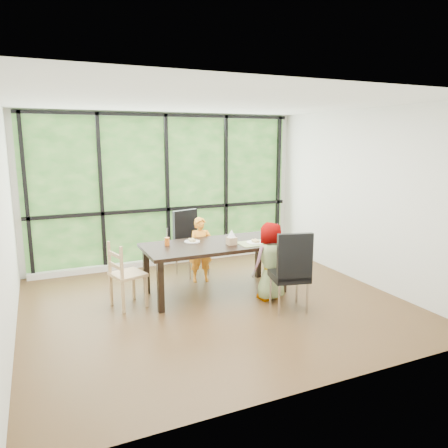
{
  "coord_description": "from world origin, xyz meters",
  "views": [
    {
      "loc": [
        -2.14,
        -5.09,
        2.23
      ],
      "look_at": [
        0.27,
        0.3,
        1.05
      ],
      "focal_mm": 33.85,
      "sensor_mm": 36.0,
      "label": 1
    }
  ],
  "objects_px": {
    "plate_far": "(192,242)",
    "tissue_box": "(232,241)",
    "orange_cup": "(167,241)",
    "dining_table": "(215,268)",
    "chair_end_beech": "(128,274)",
    "child_toddler": "(201,250)",
    "white_mug": "(270,234)",
    "green_cup": "(277,237)",
    "chair_window_leather": "(192,244)",
    "child_older": "(270,261)",
    "plate_near": "(256,243)",
    "chair_interior_leather": "(289,270)"
  },
  "relations": [
    {
      "from": "child_toddler",
      "to": "orange_cup",
      "type": "height_order",
      "value": "child_toddler"
    },
    {
      "from": "plate_far",
      "to": "child_older",
      "type": "bearing_deg",
      "value": -40.87
    },
    {
      "from": "chair_end_beech",
      "to": "dining_table",
      "type": "bearing_deg",
      "value": -106.14
    },
    {
      "from": "dining_table",
      "to": "chair_window_leather",
      "type": "relative_size",
      "value": 1.91
    },
    {
      "from": "chair_window_leather",
      "to": "child_older",
      "type": "height_order",
      "value": "child_older"
    },
    {
      "from": "chair_end_beech",
      "to": "child_older",
      "type": "xyz_separation_m",
      "value": [
        1.88,
        -0.55,
        0.11
      ]
    },
    {
      "from": "chair_interior_leather",
      "to": "white_mug",
      "type": "bearing_deg",
      "value": -92.62
    },
    {
      "from": "green_cup",
      "to": "white_mug",
      "type": "bearing_deg",
      "value": 78.67
    },
    {
      "from": "child_older",
      "to": "chair_interior_leather",
      "type": "bearing_deg",
      "value": 89.22
    },
    {
      "from": "child_toddler",
      "to": "tissue_box",
      "type": "relative_size",
      "value": 8.12
    },
    {
      "from": "dining_table",
      "to": "green_cup",
      "type": "height_order",
      "value": "green_cup"
    },
    {
      "from": "child_older",
      "to": "plate_far",
      "type": "relative_size",
      "value": 4.78
    },
    {
      "from": "child_older",
      "to": "green_cup",
      "type": "height_order",
      "value": "child_older"
    },
    {
      "from": "chair_end_beech",
      "to": "orange_cup",
      "type": "bearing_deg",
      "value": -90.09
    },
    {
      "from": "plate_far",
      "to": "orange_cup",
      "type": "bearing_deg",
      "value": -174.1
    },
    {
      "from": "chair_end_beech",
      "to": "child_toddler",
      "type": "relative_size",
      "value": 0.87
    },
    {
      "from": "chair_window_leather",
      "to": "white_mug",
      "type": "distance_m",
      "value": 1.34
    },
    {
      "from": "green_cup",
      "to": "tissue_box",
      "type": "relative_size",
      "value": 1.04
    },
    {
      "from": "white_mug",
      "to": "green_cup",
      "type": "bearing_deg",
      "value": -101.33
    },
    {
      "from": "child_toddler",
      "to": "child_older",
      "type": "height_order",
      "value": "child_older"
    },
    {
      "from": "dining_table",
      "to": "chair_end_beech",
      "type": "bearing_deg",
      "value": 179.66
    },
    {
      "from": "dining_table",
      "to": "child_toddler",
      "type": "distance_m",
      "value": 0.6
    },
    {
      "from": "orange_cup",
      "to": "white_mug",
      "type": "xyz_separation_m",
      "value": [
        1.6,
        -0.16,
        -0.01
      ]
    },
    {
      "from": "plate_far",
      "to": "orange_cup",
      "type": "xyz_separation_m",
      "value": [
        -0.39,
        -0.04,
        0.05
      ]
    },
    {
      "from": "chair_interior_leather",
      "to": "child_toddler",
      "type": "height_order",
      "value": "chair_interior_leather"
    },
    {
      "from": "chair_interior_leather",
      "to": "tissue_box",
      "type": "bearing_deg",
      "value": -46.97
    },
    {
      "from": "dining_table",
      "to": "chair_interior_leather",
      "type": "xyz_separation_m",
      "value": [
        0.66,
        -0.97,
        0.17
      ]
    },
    {
      "from": "child_toddler",
      "to": "white_mug",
      "type": "bearing_deg",
      "value": -20.14
    },
    {
      "from": "child_older",
      "to": "plate_near",
      "type": "xyz_separation_m",
      "value": [
        -0.06,
        0.33,
        0.2
      ]
    },
    {
      "from": "child_older",
      "to": "child_toddler",
      "type": "bearing_deg",
      "value": -68.54
    },
    {
      "from": "orange_cup",
      "to": "white_mug",
      "type": "bearing_deg",
      "value": -5.56
    },
    {
      "from": "chair_end_beech",
      "to": "plate_near",
      "type": "distance_m",
      "value": 1.87
    },
    {
      "from": "dining_table",
      "to": "orange_cup",
      "type": "bearing_deg",
      "value": 165.0
    },
    {
      "from": "chair_interior_leather",
      "to": "child_toddler",
      "type": "xyz_separation_m",
      "value": [
        -0.66,
        1.55,
        -0.02
      ]
    },
    {
      "from": "child_older",
      "to": "green_cup",
      "type": "xyz_separation_m",
      "value": [
        0.27,
        0.28,
        0.26
      ]
    },
    {
      "from": "child_toddler",
      "to": "white_mug",
      "type": "distance_m",
      "value": 1.13
    },
    {
      "from": "chair_window_leather",
      "to": "child_toddler",
      "type": "relative_size",
      "value": 1.04
    },
    {
      "from": "chair_window_leather",
      "to": "chair_end_beech",
      "type": "relative_size",
      "value": 1.2
    },
    {
      "from": "chair_window_leather",
      "to": "tissue_box",
      "type": "height_order",
      "value": "chair_window_leather"
    },
    {
      "from": "dining_table",
      "to": "plate_near",
      "type": "bearing_deg",
      "value": -21.26
    },
    {
      "from": "child_toddler",
      "to": "plate_near",
      "type": "height_order",
      "value": "child_toddler"
    },
    {
      "from": "plate_near",
      "to": "orange_cup",
      "type": "relative_size",
      "value": 2.36
    },
    {
      "from": "chair_window_leather",
      "to": "child_toddler",
      "type": "bearing_deg",
      "value": -102.92
    },
    {
      "from": "dining_table",
      "to": "green_cup",
      "type": "relative_size",
      "value": 15.52
    },
    {
      "from": "dining_table",
      "to": "tissue_box",
      "type": "bearing_deg",
      "value": -38.82
    },
    {
      "from": "child_older",
      "to": "white_mug",
      "type": "height_order",
      "value": "child_older"
    },
    {
      "from": "plate_near",
      "to": "green_cup",
      "type": "xyz_separation_m",
      "value": [
        0.33,
        -0.05,
        0.06
      ]
    },
    {
      "from": "plate_far",
      "to": "child_toddler",
      "type": "bearing_deg",
      "value": 53.24
    },
    {
      "from": "plate_far",
      "to": "tissue_box",
      "type": "height_order",
      "value": "tissue_box"
    },
    {
      "from": "plate_near",
      "to": "white_mug",
      "type": "bearing_deg",
      "value": 31.65
    }
  ]
}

